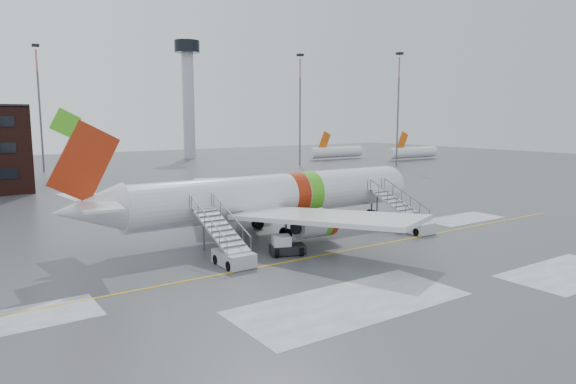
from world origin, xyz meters
TOP-DOWN VIEW (x-y plane):
  - ground at (0.00, 0.00)m, footprint 260.00×260.00m
  - airliner at (-0.57, 7.72)m, footprint 35.03×32.97m
  - airstair_fwd at (10.92, 1.18)m, footprint 2.05×7.70m
  - airstair_aft at (-7.92, 1.18)m, footprint 2.05×7.70m
  - pushback_tug at (-3.27, 0.75)m, footprint 3.02×2.69m
  - control_tower at (30.00, 95.00)m, footprint 6.40×6.40m
  - light_mast_far_ne at (42.00, 62.00)m, footprint 1.20×1.20m
  - light_mast_far_n at (-8.00, 78.00)m, footprint 1.20×1.20m
  - light_mast_far_e at (58.00, 48.00)m, footprint 1.20×1.20m
  - distant_aircraft at (62.50, 64.00)m, footprint 35.00×18.00m

SIDE VIEW (x-z plane):
  - ground at x=0.00m, z-range 0.00..0.00m
  - distant_aircraft at x=62.50m, z-range -4.00..4.00m
  - pushback_tug at x=-3.27m, z-range -0.09..1.44m
  - airstair_fwd at x=10.92m, z-range -0.68..2.81m
  - airstair_aft at x=-7.92m, z-range -0.68..2.81m
  - airliner at x=-0.57m, z-range -2.17..9.01m
  - light_mast_far_ne at x=42.00m, z-range 1.71..25.96m
  - light_mast_far_n at x=-8.00m, z-range 1.71..25.96m
  - light_mast_far_e at x=58.00m, z-range 1.71..25.96m
  - control_tower at x=30.00m, z-range 3.75..33.75m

